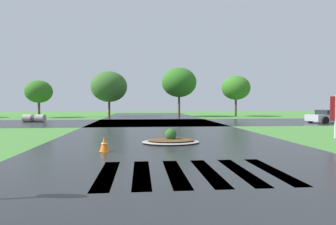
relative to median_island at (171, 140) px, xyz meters
name	(u,v)px	position (x,y,z in m)	size (l,w,h in m)	color
asphalt_roadway	(173,146)	(-0.03, -1.09, -0.13)	(11.63, 80.00, 0.01)	#232628
asphalt_cross_road	(155,122)	(-0.03, 14.08, -0.13)	(90.00, 10.46, 0.01)	#232628
crosswalk_stripes	(192,172)	(-0.03, -5.73, -0.13)	(4.95, 3.20, 0.01)	white
median_island	(171,140)	(0.00, 0.00, 0.00)	(2.69, 2.01, 0.68)	#9E9B93
car_blue_compact	(331,117)	(16.38, 12.06, 0.44)	(4.66, 2.55, 1.21)	#B7B7BF
drainage_pipe_stack	(34,118)	(-11.71, 15.74, 0.23)	(2.22, 1.12, 0.74)	#9E9B93
traffic_cone	(104,144)	(-2.78, -2.21, 0.15)	(0.38, 0.38, 0.60)	orange
background_treeline	(119,87)	(-4.23, 24.90, 3.79)	(39.42, 5.30, 6.56)	#4C3823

